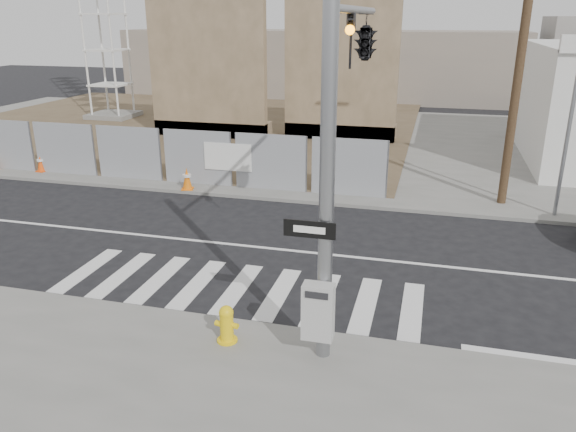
% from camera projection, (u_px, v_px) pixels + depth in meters
% --- Properties ---
extents(ground, '(100.00, 100.00, 0.00)m').
position_uv_depth(ground, '(268.00, 248.00, 15.38)').
color(ground, black).
rests_on(ground, ground).
extents(sidewalk_far, '(50.00, 20.00, 0.12)m').
position_uv_depth(sidewalk_far, '(349.00, 142.00, 28.11)').
color(sidewalk_far, slate).
rests_on(sidewalk_far, ground).
extents(signal_pole, '(0.96, 5.87, 7.00)m').
position_uv_depth(signal_pole, '(355.00, 81.00, 11.31)').
color(signal_pole, gray).
rests_on(signal_pole, sidewalk_near).
extents(far_signal_pole, '(0.16, 0.20, 5.60)m').
position_uv_depth(far_signal_pole, '(572.00, 107.00, 16.47)').
color(far_signal_pole, gray).
rests_on(far_signal_pole, sidewalk_far).
extents(chain_link_fence, '(24.60, 0.04, 2.00)m').
position_uv_depth(chain_link_fence, '(60.00, 148.00, 21.97)').
color(chain_link_fence, gray).
rests_on(chain_link_fence, sidewalk_far).
extents(concrete_wall_left, '(6.00, 1.30, 8.00)m').
position_uv_depth(concrete_wall_left, '(208.00, 72.00, 27.84)').
color(concrete_wall_left, brown).
rests_on(concrete_wall_left, sidewalk_far).
extents(concrete_wall_right, '(5.50, 1.30, 8.00)m').
position_uv_depth(concrete_wall_right, '(341.00, 74.00, 27.19)').
color(concrete_wall_right, brown).
rests_on(concrete_wall_right, sidewalk_far).
extents(utility_pole_right, '(1.60, 0.28, 10.00)m').
position_uv_depth(utility_pole_right, '(522.00, 44.00, 17.07)').
color(utility_pole_right, '#453320').
rests_on(utility_pole_right, sidewalk_far).
extents(fire_hydrant, '(0.48, 0.47, 0.75)m').
position_uv_depth(fire_hydrant, '(227.00, 324.00, 10.65)').
color(fire_hydrant, yellow).
rests_on(fire_hydrant, sidewalk_near).
extents(traffic_cone_b, '(0.43, 0.43, 0.72)m').
position_uv_depth(traffic_cone_b, '(41.00, 163.00, 22.43)').
color(traffic_cone_b, '#E9490C').
rests_on(traffic_cone_b, sidewalk_far).
extents(traffic_cone_c, '(0.50, 0.50, 0.79)m').
position_uv_depth(traffic_cone_c, '(187.00, 179.00, 20.09)').
color(traffic_cone_c, orange).
rests_on(traffic_cone_c, sidewalk_far).
extents(traffic_cone_d, '(0.45, 0.45, 0.71)m').
position_uv_depth(traffic_cone_d, '(327.00, 181.00, 19.95)').
color(traffic_cone_d, orange).
rests_on(traffic_cone_d, sidewalk_far).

